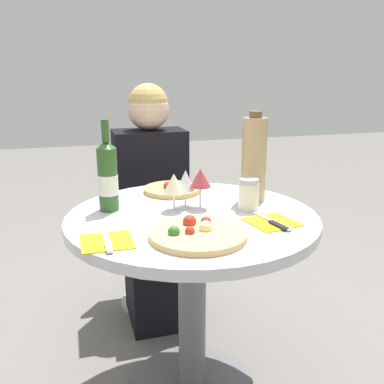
{
  "coord_description": "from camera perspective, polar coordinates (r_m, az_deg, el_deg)",
  "views": [
    {
      "loc": [
        -0.39,
        -1.37,
        1.22
      ],
      "look_at": [
        -0.02,
        -0.07,
        0.83
      ],
      "focal_mm": 40.0,
      "sensor_mm": 36.0,
      "label": 1
    }
  ],
  "objects": [
    {
      "name": "wine_glass_front_left",
      "position": [
        1.51,
        -2.44,
        1.03
      ],
      "size": [
        0.08,
        0.08,
        0.14
      ],
      "color": "silver",
      "rests_on": "dining_table"
    },
    {
      "name": "seated_diner",
      "position": [
        2.15,
        -5.13,
        -2.76
      ],
      "size": [
        0.35,
        0.44,
        1.16
      ],
      "rotation": [
        0.0,
        0.0,
        3.14
      ],
      "color": "black",
      "rests_on": "ground_plane"
    },
    {
      "name": "chair_behind_diner",
      "position": [
        2.32,
        -5.67,
        -5.13
      ],
      "size": [
        0.39,
        0.39,
        0.8
      ],
      "rotation": [
        0.0,
        0.0,
        3.14
      ],
      "color": "#ADADB2",
      "rests_on": "ground_plane"
    },
    {
      "name": "pizza_small_far",
      "position": [
        1.77,
        -2.65,
        0.37
      ],
      "size": [
        0.24,
        0.24,
        0.05
      ],
      "color": "tan",
      "rests_on": "dining_table"
    },
    {
      "name": "sugar_shaker",
      "position": [
        1.55,
        7.55,
        -0.35
      ],
      "size": [
        0.07,
        0.07,
        0.12
      ],
      "color": "silver",
      "rests_on": "dining_table"
    },
    {
      "name": "wine_bottle",
      "position": [
        1.55,
        -11.17,
        2.03
      ],
      "size": [
        0.07,
        0.07,
        0.33
      ],
      "color": "#2D5623",
      "rests_on": "dining_table"
    },
    {
      "name": "tall_carafe",
      "position": [
        1.65,
        8.28,
        4.38
      ],
      "size": [
        0.09,
        0.09,
        0.34
      ],
      "color": "tan",
      "rests_on": "dining_table"
    },
    {
      "name": "place_setting_left",
      "position": [
        1.29,
        -11.28,
        -6.5
      ],
      "size": [
        0.15,
        0.19,
        0.01
      ],
      "color": "gold",
      "rests_on": "dining_table"
    },
    {
      "name": "place_setting_right",
      "position": [
        1.44,
        10.63,
        -3.96
      ],
      "size": [
        0.18,
        0.19,
        0.01
      ],
      "color": "gold",
      "rests_on": "dining_table"
    },
    {
      "name": "wine_glass_center",
      "position": [
        1.56,
        -0.98,
        1.45
      ],
      "size": [
        0.07,
        0.07,
        0.14
      ],
      "color": "silver",
      "rests_on": "dining_table"
    },
    {
      "name": "pizza_large",
      "position": [
        1.3,
        0.74,
        -5.51
      ],
      "size": [
        0.3,
        0.3,
        0.05
      ],
      "color": "#DBB26B",
      "rests_on": "dining_table"
    },
    {
      "name": "wine_glass_front_right",
      "position": [
        1.53,
        1.13,
        1.77
      ],
      "size": [
        0.08,
        0.08,
        0.15
      ],
      "color": "silver",
      "rests_on": "dining_table"
    },
    {
      "name": "dining_table",
      "position": [
        1.57,
        0.01,
        -9.17
      ],
      "size": [
        0.88,
        0.88,
        0.73
      ],
      "color": "slate",
      "rests_on": "ground_plane"
    }
  ]
}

